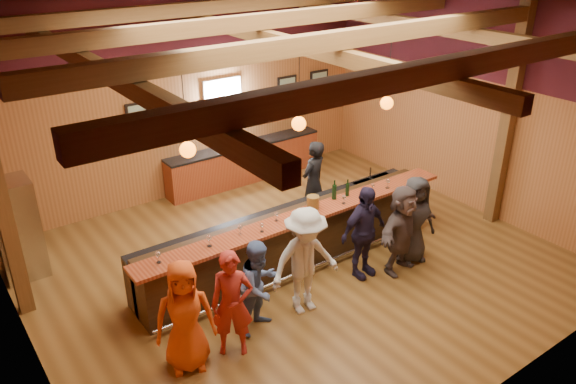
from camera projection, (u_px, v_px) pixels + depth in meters
name	position (u px, v px, depth m)	size (l,w,h in m)	color
room	(297.00, 92.00, 8.95)	(9.04, 9.00, 4.52)	brown
bar_counter	(294.00, 236.00, 10.19)	(6.30, 1.07, 1.11)	black
back_bar_cabinet	(245.00, 163.00, 13.44)	(4.00, 0.52, 0.95)	maroon
window	(223.00, 99.00, 12.72)	(0.95, 0.09, 0.95)	silver
framed_pictures	(255.00, 91.00, 13.15)	(5.35, 0.05, 0.45)	black
wine_shelves	(225.00, 118.00, 12.86)	(3.00, 0.18, 0.30)	maroon
pendant_lights	(299.00, 123.00, 9.13)	(4.24, 0.24, 1.37)	black
stainless_fridge	(17.00, 229.00, 9.64)	(0.70, 0.70, 1.80)	silver
customer_orange	(185.00, 316.00, 7.58)	(0.82, 0.54, 1.68)	#CB4513
customer_redvest	(232.00, 304.00, 7.86)	(0.60, 0.40, 1.65)	maroon
customer_denim	(260.00, 286.00, 8.37)	(0.73, 0.57, 1.51)	#4D659A
customer_white	(305.00, 261.00, 8.70)	(1.17, 0.67, 1.82)	beige
customer_navy	(364.00, 232.00, 9.63)	(1.00, 0.42, 1.71)	#1F1932
customer_brown	(402.00, 230.00, 9.78)	(1.53, 0.49, 1.65)	#4D3F3D
customer_dark	(414.00, 220.00, 10.09)	(0.81, 0.53, 1.66)	#232325
bartender	(313.00, 182.00, 11.42)	(0.65, 0.42, 1.77)	black
ice_bucket	(313.00, 202.00, 9.83)	(0.22, 0.22, 0.24)	brown
bottle_a	(334.00, 192.00, 10.16)	(0.08, 0.08, 0.37)	black
bottle_b	(347.00, 189.00, 10.30)	(0.07, 0.07, 0.33)	black
glass_a	(158.00, 255.00, 8.24)	(0.09, 0.09, 0.19)	silver
glass_b	(209.00, 238.00, 8.66)	(0.09, 0.09, 0.20)	silver
glass_c	(240.00, 228.00, 9.00)	(0.08, 0.08, 0.18)	silver
glass_d	(262.00, 225.00, 9.08)	(0.07, 0.07, 0.16)	silver
glass_e	(276.00, 215.00, 9.42)	(0.07, 0.07, 0.16)	silver
glass_f	(344.00, 197.00, 10.00)	(0.08, 0.08, 0.17)	silver
glass_g	(373.00, 185.00, 10.48)	(0.07, 0.07, 0.16)	silver
glass_h	(388.00, 181.00, 10.59)	(0.09, 0.09, 0.19)	silver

